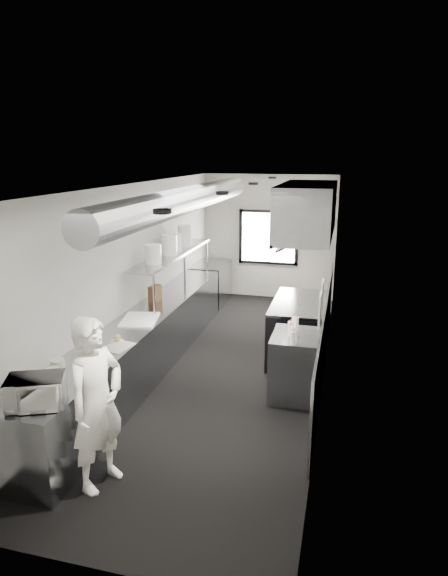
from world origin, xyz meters
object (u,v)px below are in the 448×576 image
Objects in this scene: deli_tub_a at (52,373)px; knife_block at (155,293)px; microwave at (36,392)px; squeeze_bottle_d at (296,324)px; range at (298,329)px; small_plate at (118,342)px; exhaust_hood at (307,211)px; bottle_station at (296,366)px; plate_stack_b at (169,245)px; plate_stack_c at (176,242)px; far_work_table at (211,283)px; squeeze_bottle_e at (294,322)px; pass_shelf at (174,255)px; plate_stack_d at (185,236)px; deli_tub_b at (58,364)px; prep_counter at (144,345)px; plate_stack_a at (153,254)px; squeeze_bottle_c at (290,328)px; line_cook at (97,404)px; cutting_board at (140,320)px; squeeze_bottle_b at (293,333)px; squeeze_bottle_a at (293,338)px.

deli_tub_a is 2.91m from knife_block.
microwave is 2.54× the size of squeeze_bottle_d.
range reaches higher than small_plate.
bottle_station is (0.05, -1.40, -1.94)m from exhaust_hood.
plate_stack_c is at bearing 91.40° from plate_stack_b.
bottle_station is 4.53m from far_work_table.
plate_stack_c is (-0.01, 0.35, -0.02)m from plate_stack_b.
squeeze_bottle_d is 0.09m from squeeze_bottle_e.
pass_shelf is 2.82m from squeeze_bottle_d.
deli_tub_b is at bearing -91.87° from plate_stack_d.
prep_counter is 2.09m from plate_stack_c.
deli_tub_a is 0.50× the size of plate_stack_a.
microwave is (0.08, -2.70, 0.60)m from prep_counter.
line_cook is at bearing -125.20° from squeeze_bottle_c.
deli_tub_a is (-2.42, -1.94, 0.50)m from bottle_station.
range is at bearing -2.69° from plate_stack_b.
line_cook is 9.19× the size of squeeze_bottle_c.
bottle_station is 3.43× the size of knife_block.
bottle_station is 3.40m from microwave.
range is (-0.06, 0.00, -1.92)m from exhaust_hood.
knife_block is (-0.14, 0.94, 0.12)m from cutting_board.
cutting_board is 2.16× the size of plate_stack_a.
bottle_station is at bearing 38.65° from deli_tub_a.
deli_tub_a is (-2.37, -3.34, -1.44)m from exhaust_hood.
plate_stack_c is (0.07, 3.79, 0.77)m from deli_tub_a.
cutting_board is (-2.22, -1.37, -1.48)m from exhaust_hood.
plate_stack_c reaches higher than deli_tub_a.
pass_shelf is 15.53× the size of squeeze_bottle_d.
prep_counter is at bearing -68.19° from knife_block.
small_plate is (0.28, 0.90, -0.05)m from deli_tub_b.
cutting_board is at bearing -147.66° from range.
plate_stack_b is 2.70m from squeeze_bottle_e.
deli_tub_b is (-2.49, -1.72, 0.51)m from bottle_station.
plate_stack_c is 1.60× the size of squeeze_bottle_d.
exhaust_hood is at bearing 31.66° from cutting_board.
squeeze_bottle_b is at bearing -47.45° from plate_stack_d.
range is (2.23, -0.30, -1.07)m from pass_shelf.
far_work_table is at bearing 131.94° from exhaust_hood.
exhaust_hood reaches higher than deli_tub_a.
plate_stack_c reaches higher than small_plate.
squeeze_bottle_d reaches higher than prep_counter.
plate_stack_c is (-2.35, 1.85, 1.27)m from bottle_station.
bottle_station is 5.46× the size of squeeze_bottle_a.
line_cook is (-1.64, -3.71, -1.50)m from exhaust_hood.
deli_tub_a is at bearing -125.37° from exhaust_hood.
squeeze_bottle_c is (2.40, 1.69, 0.04)m from deli_tub_b.
squeeze_bottle_c is (2.21, -0.23, 0.55)m from prep_counter.
squeeze_bottle_c is at bearing 35.12° from deli_tub_b.
exhaust_hood is 2.57m from plate_stack_d.
deli_tub_a is at bearing -124.70° from range.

